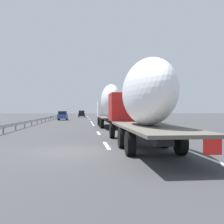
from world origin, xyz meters
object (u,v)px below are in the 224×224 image
Objects in this scene: truck_lead at (110,104)px; car_black_suv at (82,114)px; truck_trailing at (142,100)px; car_blue_sedan at (63,116)px; road_sign at (118,108)px.

truck_lead reaches higher than car_black_suv.
truck_lead reaches higher than truck_trailing.
truck_trailing is at bearing -170.12° from car_blue_sedan.
truck_lead is 3.58× the size of road_sign.
truck_trailing is 3.34× the size of car_black_suv.
truck_trailing is at bearing 174.98° from road_sign.
truck_lead is 2.74× the size of car_blue_sedan.
road_sign is at bearing -9.93° from truck_lead.
truck_lead is 0.87× the size of truck_trailing.
car_blue_sedan is 24.12m from car_black_suv.
car_blue_sedan is 1.06× the size of car_black_suv.
car_black_suv is (23.85, -3.57, 0.04)m from car_blue_sedan.
truck_trailing is 65.59m from car_black_suv.
truck_trailing is 35.41m from road_sign.
car_black_suv reaches higher than car_blue_sedan.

